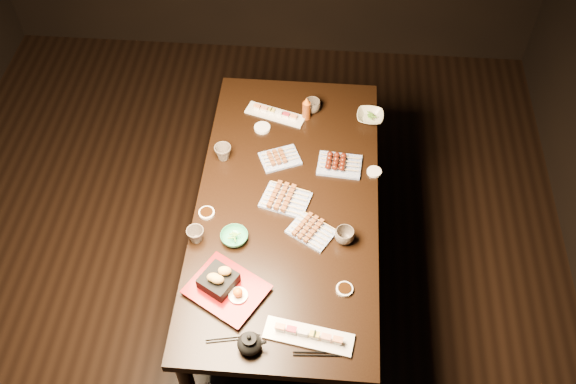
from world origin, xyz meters
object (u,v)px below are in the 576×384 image
object	(u,v)px
yakitori_plate_center	(286,197)
condiment_bottle	(306,108)
dining_table	(287,245)
sushi_platter_far	(275,113)
teacup_mid_right	(345,236)
sushi_platter_near	(309,335)
tempura_tray	(226,285)
yakitori_plate_left	(280,156)
teacup_far_right	(312,106)
yakitori_plate_right	(311,229)
teacup_far_left	(223,153)
edamame_bowl_cream	(370,117)
teacup_near_left	(196,235)
teapot	(249,342)
edamame_bowl_green	(234,237)

from	to	relation	value
yakitori_plate_center	condiment_bottle	world-z (taller)	condiment_bottle
dining_table	sushi_platter_far	size ratio (longest dim) A/B	5.37
teacup_mid_right	sushi_platter_near	bearing A→B (deg)	-105.15
sushi_platter_far	tempura_tray	distance (m)	1.14
yakitori_plate_left	teacup_far_right	xyz separation A→B (m)	(0.15, 0.38, 0.01)
yakitori_plate_right	teacup_far_left	xyz separation A→B (m)	(-0.49, 0.44, 0.02)
yakitori_plate_right	teacup_mid_right	bearing A→B (deg)	19.29
edamame_bowl_cream	teacup_mid_right	xyz separation A→B (m)	(-0.12, -0.83, 0.02)
teacup_near_left	teapot	distance (m)	0.62
teacup_far_left	edamame_bowl_green	bearing A→B (deg)	-76.22
sushi_platter_near	yakitori_plate_right	size ratio (longest dim) A/B	1.85
tempura_tray	teacup_far_right	distance (m)	1.23
edamame_bowl_cream	teacup_near_left	world-z (taller)	teacup_near_left
sushi_platter_far	teapot	xyz separation A→B (m)	(0.02, -1.40, 0.03)
sushi_platter_far	yakitori_plate_left	size ratio (longest dim) A/B	1.68
yakitori_plate_left	teacup_far_right	distance (m)	0.41
edamame_bowl_cream	teacup_far_left	world-z (taller)	teacup_far_left
tempura_tray	teacup_far_right	xyz separation A→B (m)	(0.32, 1.19, -0.02)
condiment_bottle	yakitori_plate_right	bearing A→B (deg)	-84.74
sushi_platter_near	yakitori_plate_left	bearing A→B (deg)	111.02
sushi_platter_near	tempura_tray	xyz separation A→B (m)	(-0.38, 0.19, 0.04)
dining_table	yakitori_plate_left	size ratio (longest dim) A/B	9.02
edamame_bowl_cream	tempura_tray	size ratio (longest dim) A/B	0.45
sushi_platter_near	yakitori_plate_center	size ratio (longest dim) A/B	1.66
dining_table	teacup_far_left	xyz separation A→B (m)	(-0.36, 0.27, 0.42)
dining_table	yakitori_plate_center	size ratio (longest dim) A/B	7.81
yakitori_plate_right	tempura_tray	world-z (taller)	tempura_tray
teacup_near_left	yakitori_plate_right	bearing A→B (deg)	8.98
teacup_far_left	teapot	xyz separation A→B (m)	(0.26, -1.06, 0.01)
sushi_platter_far	teacup_near_left	distance (m)	0.92
yakitori_plate_left	edamame_bowl_cream	world-z (taller)	yakitori_plate_left
teacup_near_left	yakitori_plate_left	bearing A→B (deg)	57.03
teapot	teacup_far_left	bearing A→B (deg)	99.29
dining_table	teacup_near_left	size ratio (longest dim) A/B	21.49
sushi_platter_near	yakitori_plate_left	size ratio (longest dim) A/B	1.92
condiment_bottle	sushi_platter_near	bearing A→B (deg)	-86.07
sushi_platter_far	yakitori_plate_right	size ratio (longest dim) A/B	1.62
teacup_near_left	condiment_bottle	distance (m)	0.98
teacup_far_right	teapot	size ratio (longest dim) A/B	0.74
dining_table	teacup_near_left	world-z (taller)	teacup_near_left
dining_table	yakitori_plate_left	world-z (taller)	yakitori_plate_left
teacup_near_left	sushi_platter_near	bearing A→B (deg)	-39.43
yakitori_plate_center	condiment_bottle	bearing A→B (deg)	99.10
edamame_bowl_cream	teacup_near_left	size ratio (longest dim) A/B	1.76
sushi_platter_far	tempura_tray	world-z (taller)	tempura_tray
yakitori_plate_right	edamame_bowl_cream	bearing A→B (deg)	101.57
condiment_bottle	teacup_near_left	bearing A→B (deg)	-118.45
edamame_bowl_cream	tempura_tray	world-z (taller)	tempura_tray
teacup_mid_right	teacup_far_right	world-z (taller)	teacup_mid_right
yakitori_plate_right	edamame_bowl_cream	distance (m)	0.84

